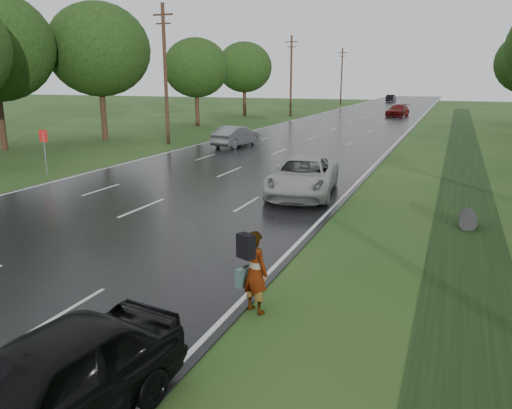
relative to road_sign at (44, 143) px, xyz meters
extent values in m
cube|color=black|center=(8.50, 33.00, -1.62)|extent=(14.00, 180.00, 0.04)
cube|color=silver|center=(15.25, 33.00, -1.60)|extent=(0.12, 180.00, 0.01)
cube|color=silver|center=(1.75, 33.00, -1.60)|extent=(0.12, 180.00, 0.01)
cube|color=silver|center=(8.50, 33.00, -1.60)|extent=(0.12, 180.00, 0.01)
cube|color=black|center=(20.00, 8.00, -1.64)|extent=(2.20, 120.00, 0.01)
cylinder|color=#2D2D2D|center=(20.00, -2.00, -1.39)|extent=(0.56, 1.00, 0.56)
cylinder|color=slate|center=(0.00, 0.00, -0.54)|extent=(0.06, 0.06, 2.20)
cube|color=red|center=(0.00, 0.00, 0.36)|extent=(0.50, 0.04, 0.60)
cylinder|color=#331F15|center=(-0.70, 13.00, 3.36)|extent=(0.26, 0.26, 10.00)
cube|color=#331F15|center=(-0.70, 13.00, 7.56)|extent=(1.60, 0.12, 0.12)
cube|color=#331F15|center=(-0.70, 13.00, 6.96)|extent=(1.20, 0.10, 0.10)
cylinder|color=#331F15|center=(-0.70, 43.00, 3.36)|extent=(0.26, 0.26, 10.00)
cube|color=#331F15|center=(-0.70, 43.00, 7.56)|extent=(1.60, 0.12, 0.12)
cube|color=#331F15|center=(-0.70, 43.00, 6.96)|extent=(1.20, 0.10, 0.10)
cylinder|color=#331F15|center=(-0.70, 73.00, 3.36)|extent=(0.26, 0.26, 10.00)
cube|color=#331F15|center=(-0.70, 73.00, 7.56)|extent=(1.60, 0.12, 0.12)
cube|color=#331F15|center=(-0.70, 73.00, 6.96)|extent=(1.20, 0.10, 0.10)
cylinder|color=#331F15|center=(-6.50, 13.00, 0.36)|extent=(0.44, 0.44, 4.00)
ellipsoid|color=black|center=(-6.50, 13.00, 5.28)|extent=(7.80, 7.80, 7.02)
cylinder|color=#331F15|center=(-5.70, 27.00, 0.04)|extent=(0.44, 0.44, 3.36)
ellipsoid|color=black|center=(-5.70, 27.00, 4.19)|extent=(6.60, 6.60, 5.94)
cylinder|color=#331F15|center=(-9.50, 6.00, 0.28)|extent=(0.44, 0.44, 3.84)
cylinder|color=#331F15|center=(-6.30, 41.00, 0.12)|extent=(0.44, 0.44, 3.52)
ellipsoid|color=black|center=(-6.30, 41.00, 4.50)|extent=(7.00, 7.00, 6.30)
imported|color=#A5998C|center=(15.70, -10.41, -0.74)|extent=(0.77, 0.66, 1.80)
cube|color=black|center=(15.60, -10.65, -0.11)|extent=(0.42, 0.34, 0.50)
cube|color=#3B5755|center=(15.39, -10.17, -0.98)|extent=(0.35, 0.53, 0.41)
cube|color=black|center=(15.39, -10.17, -0.74)|extent=(0.11, 0.17, 0.04)
imported|color=silver|center=(13.56, 0.39, -0.82)|extent=(3.32, 5.91, 1.56)
imported|color=black|center=(14.50, -15.06, -0.85)|extent=(2.42, 4.63, 1.50)
imported|color=gray|center=(4.73, 13.43, -0.87)|extent=(2.26, 4.63, 1.46)
imported|color=maroon|center=(12.25, 47.75, -0.87)|extent=(2.86, 5.32, 1.46)
imported|color=black|center=(6.48, 88.17, -0.88)|extent=(1.63, 4.43, 1.45)
camera|label=1|loc=(19.33, -19.50, 3.21)|focal=35.00mm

